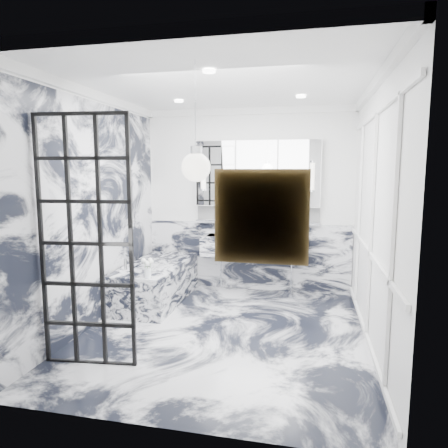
% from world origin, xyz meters
% --- Properties ---
extents(floor, '(3.60, 3.60, 0.00)m').
position_xyz_m(floor, '(0.00, 0.00, 0.00)').
color(floor, silver).
rests_on(floor, ground).
extents(ceiling, '(3.60, 3.60, 0.00)m').
position_xyz_m(ceiling, '(0.00, 0.00, 2.80)').
color(ceiling, white).
rests_on(ceiling, wall_back).
extents(wall_back, '(3.60, 0.00, 3.60)m').
position_xyz_m(wall_back, '(0.00, 1.80, 1.40)').
color(wall_back, white).
rests_on(wall_back, floor).
extents(wall_front, '(3.60, 0.00, 3.60)m').
position_xyz_m(wall_front, '(0.00, -1.80, 1.40)').
color(wall_front, white).
rests_on(wall_front, floor).
extents(wall_left, '(0.00, 3.60, 3.60)m').
position_xyz_m(wall_left, '(-1.60, 0.00, 1.40)').
color(wall_left, white).
rests_on(wall_left, floor).
extents(wall_right, '(0.00, 3.60, 3.60)m').
position_xyz_m(wall_right, '(1.60, 0.00, 1.40)').
color(wall_right, white).
rests_on(wall_right, floor).
extents(marble_clad_back, '(3.18, 0.05, 1.05)m').
position_xyz_m(marble_clad_back, '(0.00, 1.78, 0.53)').
color(marble_clad_back, silver).
rests_on(marble_clad_back, floor).
extents(marble_clad_left, '(0.02, 3.56, 2.68)m').
position_xyz_m(marble_clad_left, '(-1.59, 0.00, 1.34)').
color(marble_clad_left, silver).
rests_on(marble_clad_left, floor).
extents(panel_molding, '(0.03, 3.40, 2.30)m').
position_xyz_m(panel_molding, '(1.58, 0.00, 1.30)').
color(panel_molding, white).
rests_on(panel_molding, floor).
extents(soap_bottle_a, '(0.09, 0.09, 0.19)m').
position_xyz_m(soap_bottle_a, '(0.58, 1.71, 1.18)').
color(soap_bottle_a, '#8C5919').
rests_on(soap_bottle_a, ledge).
extents(soap_bottle_b, '(0.08, 0.08, 0.16)m').
position_xyz_m(soap_bottle_b, '(0.79, 1.71, 1.17)').
color(soap_bottle_b, '#4C4C51').
rests_on(soap_bottle_b, ledge).
extents(soap_bottle_c, '(0.13, 0.13, 0.14)m').
position_xyz_m(soap_bottle_c, '(0.72, 1.71, 1.16)').
color(soap_bottle_c, silver).
rests_on(soap_bottle_c, ledge).
extents(face_pot, '(0.16, 0.16, 0.16)m').
position_xyz_m(face_pot, '(0.05, 1.71, 1.17)').
color(face_pot, white).
rests_on(face_pot, ledge).
extents(amber_bottle, '(0.04, 0.04, 0.10)m').
position_xyz_m(amber_bottle, '(0.68, 1.71, 1.14)').
color(amber_bottle, '#8C5919').
rests_on(amber_bottle, ledge).
extents(flower_vase, '(0.08, 0.08, 0.12)m').
position_xyz_m(flower_vase, '(-1.00, 0.18, 0.61)').
color(flower_vase, silver).
rests_on(flower_vase, bathtub).
extents(crittall_door, '(0.88, 0.13, 2.38)m').
position_xyz_m(crittall_door, '(-1.10, -1.00, 1.19)').
color(crittall_door, black).
rests_on(crittall_door, floor).
extents(artwork, '(0.52, 0.05, 0.52)m').
position_xyz_m(artwork, '(0.64, -1.76, 1.57)').
color(artwork, '#BB8A13').
rests_on(artwork, wall_front).
extents(pendant_light, '(0.24, 0.24, 0.24)m').
position_xyz_m(pendant_light, '(0.02, -1.13, 1.90)').
color(pendant_light, white).
rests_on(pendant_light, ceiling).
extents(trough_sink, '(1.60, 0.45, 0.30)m').
position_xyz_m(trough_sink, '(0.15, 1.55, 0.73)').
color(trough_sink, silver).
rests_on(trough_sink, wall_back).
extents(ledge, '(1.90, 0.14, 0.04)m').
position_xyz_m(ledge, '(0.15, 1.72, 1.07)').
color(ledge, silver).
rests_on(ledge, wall_back).
extents(subway_tile, '(1.90, 0.03, 0.23)m').
position_xyz_m(subway_tile, '(0.15, 1.78, 1.21)').
color(subway_tile, white).
rests_on(subway_tile, wall_back).
extents(mirror_cabinet, '(1.90, 0.16, 1.00)m').
position_xyz_m(mirror_cabinet, '(0.15, 1.73, 1.82)').
color(mirror_cabinet, white).
rests_on(mirror_cabinet, wall_back).
extents(sconce_left, '(0.07, 0.07, 0.40)m').
position_xyz_m(sconce_left, '(-0.67, 1.63, 1.78)').
color(sconce_left, white).
rests_on(sconce_left, mirror_cabinet).
extents(sconce_right, '(0.07, 0.07, 0.40)m').
position_xyz_m(sconce_right, '(0.97, 1.63, 1.78)').
color(sconce_right, white).
rests_on(sconce_right, mirror_cabinet).
extents(bathtub, '(0.75, 1.65, 0.55)m').
position_xyz_m(bathtub, '(-1.18, 0.90, 0.28)').
color(bathtub, silver).
rests_on(bathtub, floor).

